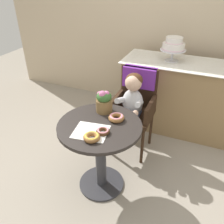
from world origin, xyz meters
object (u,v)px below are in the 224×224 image
Objects in this scene: wicker_chair at (136,98)px; donut_mid at (92,137)px; seated_child at (132,101)px; flower_vase at (104,101)px; tiered_cake_stand at (174,45)px; donut_front at (103,131)px; donut_side at (116,117)px; cafe_table at (100,144)px.

wicker_chair is 0.93m from donut_mid.
flower_vase is (-0.15, -0.35, 0.15)m from seated_child.
tiered_cake_stand reaches higher than seated_child.
seated_child is 0.67m from donut_front.
donut_mid is at bearing -92.46° from wicker_chair.
tiered_cake_stand reaches higher than donut_side.
tiered_cake_stand reaches higher than wicker_chair.
flower_vase is (-0.16, 0.09, 0.08)m from donut_side.
donut_front is (-0.02, -0.82, 0.10)m from wicker_chair.
tiered_cake_stand is at bearing 75.56° from cafe_table.
seated_child is 0.77m from donut_mid.
donut_side is at bearing 49.45° from cafe_table.
cafe_table is at bearing -75.85° from flower_vase.
seated_child is 5.53× the size of donut_mid.
cafe_table is 0.39m from flower_vase.
wicker_chair is 0.82m from donut_front.
flower_vase is (-0.05, 0.21, 0.32)m from cafe_table.
wicker_chair is 0.56m from flower_vase.
cafe_table is 5.48× the size of donut_mid.
flower_vase is (-0.08, 0.42, 0.08)m from donut_mid.
seated_child is 6.64× the size of donut_front.
flower_vase is (-0.13, 0.31, 0.09)m from donut_front.
donut_side is (0.07, 0.32, 0.00)m from donut_mid.
flower_vase is at bearing 149.45° from donut_side.
tiered_cake_stand is (0.24, 0.73, 0.41)m from seated_child.
donut_side is at bearing -88.89° from seated_child.
donut_mid is 0.95× the size of donut_side.
tiered_cake_stand is (0.39, 1.09, 0.26)m from flower_vase.
flower_vase is at bearing 104.15° from cafe_table.
cafe_table is 0.75× the size of wicker_chair.
tiered_cake_stand is at bearing 71.89° from seated_child.
flower_vase reaches higher than cafe_table.
wicker_chair is 0.61m from donut_side.
cafe_table is 1.46m from tiered_cake_stand.
donut_side is (0.01, -0.45, 0.07)m from seated_child.
tiered_cake_stand is at bearing 68.95° from wicker_chair.
wicker_chair is 3.18× the size of tiered_cake_stand.
wicker_chair is 1.31× the size of seated_child.
seated_child is at bearing 85.25° from donut_mid.
donut_mid reaches higher than donut_front.
donut_mid is 0.43m from flower_vase.
tiered_cake_stand is (0.23, 1.18, 0.34)m from donut_side.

